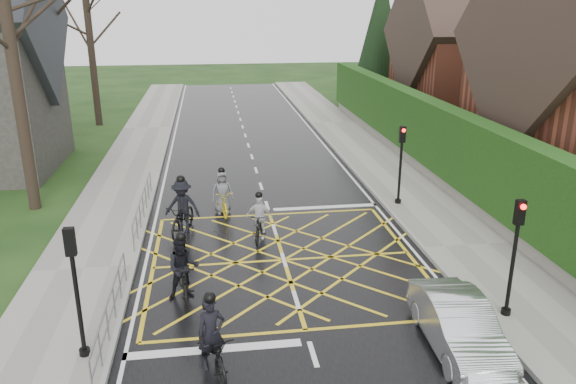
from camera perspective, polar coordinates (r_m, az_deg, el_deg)
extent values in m
plane|color=black|center=(17.63, -0.42, -6.94)|extent=(120.00, 120.00, 0.00)
cube|color=black|center=(17.63, -0.42, -6.92)|extent=(9.00, 80.00, 0.01)
cube|color=gray|center=(19.26, 17.64, -5.33)|extent=(3.00, 80.00, 0.15)
cube|color=gray|center=(17.90, -20.00, -7.47)|extent=(3.00, 80.00, 0.15)
cube|color=slate|center=(24.97, 15.57, 1.04)|extent=(0.50, 38.00, 0.70)
cube|color=#17330D|center=(24.51, 15.93, 4.94)|extent=(0.90, 38.00, 2.80)
cube|color=brown|center=(38.01, 18.66, 10.73)|extent=(9.00, 8.00, 6.00)
cube|color=#352720|center=(37.77, 19.13, 15.08)|extent=(9.80, 8.80, 8.80)
cylinder|color=black|center=(44.25, 9.05, 9.31)|extent=(0.50, 0.50, 1.20)
cone|color=black|center=(43.77, 9.35, 15.00)|extent=(4.60, 4.60, 10.00)
cylinder|color=black|center=(22.92, -26.10, 11.52)|extent=(0.44, 0.44, 11.00)
cylinder|color=black|center=(30.83, -23.66, 14.16)|extent=(0.44, 0.44, 12.00)
cylinder|color=black|center=(38.53, -19.39, 13.76)|extent=(0.44, 0.44, 10.00)
cylinder|color=slate|center=(14.16, -17.72, -10.17)|extent=(0.05, 5.00, 0.05)
cylinder|color=slate|center=(14.38, -17.54, -11.74)|extent=(0.04, 5.00, 0.04)
cylinder|color=slate|center=(12.34, -19.33, -17.76)|extent=(0.04, 0.04, 1.00)
cylinder|color=slate|center=(16.58, -16.22, -7.56)|extent=(0.04, 0.04, 1.00)
cylinder|color=slate|center=(20.99, -14.61, -0.34)|extent=(0.05, 6.00, 0.05)
cylinder|color=slate|center=(21.14, -14.51, -1.49)|extent=(0.04, 6.00, 0.04)
cylinder|color=slate|center=(18.38, -15.43, -4.83)|extent=(0.04, 0.04, 1.00)
cylinder|color=slate|center=(23.98, -13.79, 0.85)|extent=(0.04, 0.04, 1.00)
cylinder|color=black|center=(22.08, 11.32, 2.21)|extent=(0.10, 0.10, 3.00)
cylinder|color=black|center=(22.49, 11.10, -1.09)|extent=(0.24, 0.24, 0.30)
cube|color=black|center=(21.74, 11.55, 5.75)|extent=(0.22, 0.16, 0.62)
sphere|color=#FF0C0C|center=(21.59, 11.69, 6.14)|extent=(0.14, 0.14, 0.14)
cylinder|color=black|center=(14.93, 21.83, -6.96)|extent=(0.10, 0.10, 3.00)
cylinder|color=black|center=(15.53, 21.22, -11.47)|extent=(0.24, 0.24, 0.30)
cube|color=black|center=(14.41, 22.49, -1.92)|extent=(0.22, 0.16, 0.62)
sphere|color=#FF0C0C|center=(14.26, 22.81, -1.41)|extent=(0.14, 0.14, 0.14)
cylinder|color=black|center=(13.16, -20.56, -10.35)|extent=(0.10, 0.10, 3.00)
cylinder|color=black|center=(13.84, -19.91, -15.26)|extent=(0.24, 0.24, 0.30)
cube|color=black|center=(12.57, -21.28, -4.73)|extent=(0.22, 0.16, 0.62)
sphere|color=#FF0C0C|center=(12.61, -21.27, -3.77)|extent=(0.14, 0.14, 0.14)
imported|color=black|center=(12.71, -7.71, -15.61)|extent=(1.18, 2.01, 1.00)
imported|color=black|center=(12.60, -7.79, -14.05)|extent=(0.71, 0.57, 1.69)
sphere|color=black|center=(12.15, -7.97, -10.61)|extent=(0.27, 0.27, 0.27)
imported|color=black|center=(15.45, -10.56, -8.78)|extent=(0.74, 1.98, 1.16)
imported|color=black|center=(15.40, -10.61, -7.60)|extent=(0.93, 0.76, 1.77)
sphere|color=black|center=(15.03, -10.82, -4.49)|extent=(0.28, 0.28, 0.28)
imported|color=black|center=(19.77, -10.62, -2.59)|extent=(1.33, 2.26, 1.12)
imported|color=black|center=(19.72, -10.68, -1.43)|extent=(1.38, 1.03, 1.90)
sphere|color=black|center=(19.42, -10.85, 1.26)|extent=(0.30, 0.30, 0.30)
imported|color=black|center=(18.96, -2.90, -3.41)|extent=(0.88, 1.73, 1.00)
imported|color=silver|center=(18.95, -2.94, -2.56)|extent=(0.96, 0.59, 1.53)
sphere|color=black|center=(18.68, -2.98, -0.31)|extent=(0.24, 0.24, 0.24)
imported|color=gold|center=(21.36, -6.66, -0.96)|extent=(0.90, 1.93, 0.98)
imported|color=#57585F|center=(21.34, -6.70, -0.01)|extent=(0.88, 0.63, 1.66)
sphere|color=black|center=(21.09, -6.78, 2.18)|extent=(0.26, 0.26, 0.26)
imported|color=silver|center=(13.74, 16.95, -12.85)|extent=(1.48, 3.82, 1.24)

